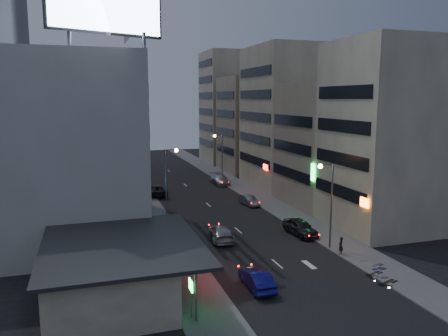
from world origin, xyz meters
name	(u,v)px	position (x,y,z in m)	size (l,w,h in m)	color
ground	(299,282)	(0.00, 0.00, 0.00)	(180.00, 180.00, 0.00)	black
sidewalk_left	(144,202)	(-8.00, 30.00, 0.06)	(4.00, 120.00, 0.12)	#4C4C4F
sidewalk_right	(253,194)	(8.00, 30.00, 0.06)	(4.00, 120.00, 0.12)	#4C4C4F
food_court	(110,269)	(-13.90, 2.00, 1.98)	(11.00, 13.00, 3.88)	beige
white_building	(67,146)	(-17.00, 20.00, 9.00)	(14.00, 24.00, 18.00)	#ADAEA9
shophouse_near	(383,136)	(15.00, 10.50, 10.00)	(10.00, 11.00, 20.00)	beige
shophouse_mid	(329,144)	(15.50, 22.00, 8.00)	(11.00, 12.00, 16.00)	gray
shophouse_far	(284,117)	(15.00, 35.00, 11.00)	(10.00, 14.00, 22.00)	beige
far_left_a	(83,124)	(-15.50, 45.00, 10.00)	(11.00, 10.00, 20.00)	#ADAEA9
far_left_b	(81,133)	(-16.00, 58.00, 7.50)	(12.00, 10.00, 15.00)	gray
far_right_a	(252,125)	(15.50, 50.00, 9.00)	(11.00, 12.00, 18.00)	gray
far_right_b	(232,107)	(16.00, 64.00, 12.00)	(12.00, 12.00, 24.00)	beige
billboard	(106,3)	(-12.99, 9.97, 21.66)	(9.52, 3.75, 6.20)	#595B60
street_lamp_right_near	(328,193)	(5.90, 6.00, 5.36)	(1.60, 0.44, 8.02)	#595B60
street_lamp_left	(169,172)	(-5.90, 22.00, 5.36)	(1.60, 0.44, 8.02)	#595B60
street_lamp_right_far	(220,151)	(5.90, 40.00, 5.36)	(1.60, 0.44, 8.02)	#595B60
parked_car_right_near	(300,227)	(5.60, 10.63, 0.83)	(1.95, 4.85, 1.65)	#2A2B2F
parked_car_right_mid	(249,200)	(5.07, 24.17, 0.66)	(1.39, 3.98, 1.31)	gray
parked_car_left	(157,190)	(-5.60, 33.86, 0.79)	(2.61, 5.65, 1.57)	#25252A
parked_car_right_far	(220,179)	(5.60, 38.97, 0.82)	(2.28, 5.62, 1.63)	#A7A9AF
road_car_blue	(257,279)	(-3.49, 0.00, 0.72)	(1.52, 4.37, 1.44)	navy
road_car_silver	(221,232)	(-2.65, 11.57, 0.77)	(2.15, 5.28, 1.53)	#A3A6AB
person	(341,246)	(6.30, 4.18, 0.91)	(0.58, 0.38, 1.58)	black
scooter_black_a	(392,271)	(7.04, -1.83, 0.73)	(2.01, 0.67, 1.23)	black
scooter_silver_a	(386,270)	(6.98, -1.23, 0.63)	(1.67, 0.56, 1.02)	#9B9EA2
scooter_blue	(383,260)	(7.96, 0.45, 0.68)	(1.83, 0.61, 1.12)	navy
scooter_black_b	(378,264)	(7.09, -0.12, 0.67)	(1.79, 0.60, 1.10)	black
scooter_silver_b	(379,257)	(8.21, 1.31, 0.66)	(1.75, 0.58, 1.07)	#919598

